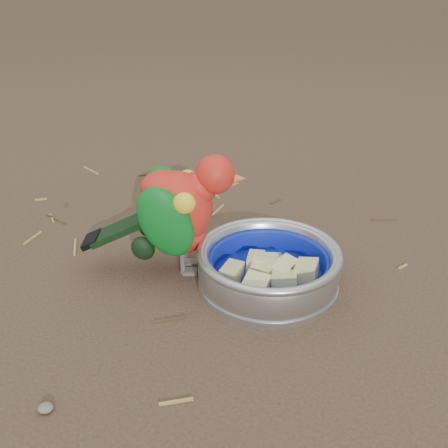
# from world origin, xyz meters

# --- Properties ---
(ground) EXTENTS (60.00, 60.00, 0.00)m
(ground) POSITION_xyz_m (0.00, 0.00, 0.00)
(ground) COLOR #483427
(food_bowl) EXTENTS (0.20, 0.20, 0.02)m
(food_bowl) POSITION_xyz_m (0.09, 0.01, 0.01)
(food_bowl) COLOR #B2B2BA
(food_bowl) RESTS_ON ground
(bowl_wall) EXTENTS (0.20, 0.20, 0.04)m
(bowl_wall) POSITION_xyz_m (0.09, 0.01, 0.04)
(bowl_wall) COLOR #B2B2BA
(bowl_wall) RESTS_ON food_bowl
(fruit_wedges) EXTENTS (0.12, 0.12, 0.03)m
(fruit_wedges) POSITION_xyz_m (0.09, 0.01, 0.03)
(fruit_wedges) COLOR beige
(fruit_wedges) RESTS_ON food_bowl
(lory_parrot) EXTENTS (0.23, 0.12, 0.18)m
(lory_parrot) POSITION_xyz_m (-0.05, 0.04, 0.09)
(lory_parrot) COLOR red
(lory_parrot) RESTS_ON ground
(ground_debris) EXTENTS (0.90, 0.80, 0.01)m
(ground_debris) POSITION_xyz_m (0.05, 0.09, 0.00)
(ground_debris) COLOR #A48D46
(ground_debris) RESTS_ON ground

